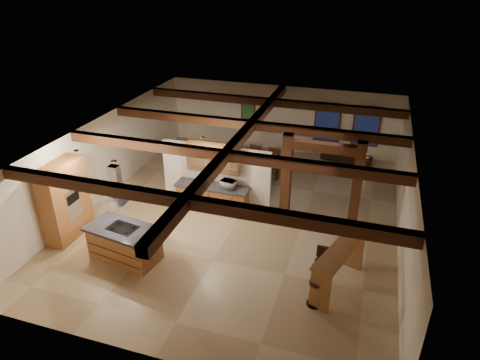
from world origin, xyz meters
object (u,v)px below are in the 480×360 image
object	(u,v)px
kitchen_island	(125,243)
bar_counter	(339,262)
dining_table	(250,173)
sofa	(346,155)

from	to	relation	value
kitchen_island	bar_counter	world-z (taller)	bar_counter
dining_table	sofa	size ratio (longest dim) A/B	0.98
sofa	bar_counter	distance (m)	8.05
dining_table	bar_counter	world-z (taller)	bar_counter
kitchen_island	bar_counter	size ratio (longest dim) A/B	0.97
sofa	bar_counter	xyz separation A→B (m)	(0.49, -8.02, 0.49)
kitchen_island	sofa	distance (m)	10.15
kitchen_island	bar_counter	distance (m)	5.90
dining_table	bar_counter	size ratio (longest dim) A/B	0.86
dining_table	kitchen_island	bearing A→B (deg)	-100.68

